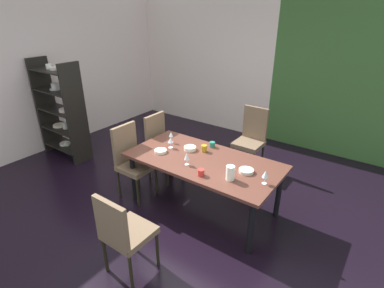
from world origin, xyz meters
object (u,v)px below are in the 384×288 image
Objects in this scene: serving_bowl_right at (246,171)px; pitcher_north at (230,173)px; display_shelf at (60,110)px; wine_glass_left at (265,174)px; chair_left_far at (161,144)px; serving_bowl_west at (161,151)px; wine_glass_east at (171,135)px; cup_rear at (204,148)px; dining_table at (203,164)px; wine_glass_front at (187,156)px; chair_left_near at (132,158)px; cup_near_window at (212,144)px; chair_head_far at (251,136)px; wine_glass_south at (170,141)px; serving_bowl_near_shelf at (190,148)px; chair_head_near at (123,231)px; cup_corner at (201,172)px.

serving_bowl_right is 0.28m from pitcher_north.
display_shelf reaches higher than wine_glass_left.
serving_bowl_west is at bearing 41.32° from chair_left_far.
wine_glass_east is at bearing 66.50° from chair_left_far.
pitcher_north reaches higher than cup_rear.
serving_bowl_right is 0.75m from cup_rear.
wine_glass_front is at bearing -110.34° from dining_table.
wine_glass_front reaches higher than serving_bowl_right.
pitcher_north is (3.48, -0.09, -0.05)m from display_shelf.
dining_table is 12.06× the size of serving_bowl_west.
chair_left_far reaches higher than dining_table.
chair_left_near is at bearing -5.20° from display_shelf.
chair_left_far is at bearing 162.59° from dining_table.
wine_glass_front is 0.45m from cup_rear.
display_shelf is 2.89m from cup_near_window.
chair_left_far is 0.46m from wine_glass_east.
cup_rear is at bearing 164.08° from wine_glass_left.
chair_left_far is 1.50m from chair_head_far.
serving_bowl_west reaches higher than dining_table.
dining_table is 13.40× the size of wine_glass_south.
wine_glass_east is (-1.56, 0.26, -0.00)m from wine_glass_left.
serving_bowl_near_shelf is at bearing -126.98° from cup_near_window.
chair_left_far is (-1.01, 0.32, -0.10)m from dining_table.
serving_bowl_right is at bearing -13.84° from cup_rear.
wine_glass_east is at bearing 161.43° from pitcher_north.
chair_head_near is 5.36× the size of serving_bowl_right.
serving_bowl_right is (3.55, 0.17, -0.12)m from display_shelf.
wine_glass_front is at bearing 94.22° from chair_head_near.
cup_rear is at bearing 3.20° from wine_glass_east.
serving_bowl_right is 2.19× the size of cup_corner.
serving_bowl_near_shelf reaches higher than serving_bowl_west.
serving_bowl_near_shelf reaches higher than dining_table.
display_shelf is 3.48m from pitcher_north.
wine_glass_left is at bearing 3.23° from serving_bowl_west.
cup_rear is (-0.01, -0.18, 0.01)m from cup_near_window.
chair_left_far is 0.93m from cup_near_window.
cup_near_window is at bearing 10.51° from display_shelf.
cup_near_window is (-0.71, 0.36, 0.02)m from serving_bowl_right.
serving_bowl_west is at bearing 176.61° from pitcher_north.
chair_head_far is 1.52m from serving_bowl_right.
display_shelf reaches higher than serving_bowl_west.
dining_table is 11.58× the size of pitcher_north.
serving_bowl_west is (0.09, -0.34, -0.10)m from wine_glass_east.
wine_glass_front reaches higher than wine_glass_south.
chair_left_far is at bearing 131.32° from serving_bowl_west.
display_shelf reaches higher than dining_table.
display_shelf reaches higher than chair_left_far.
chair_left_near is at bearing -168.06° from serving_bowl_right.
chair_left_near is 5.93× the size of serving_bowl_right.
chair_left_near is 1.93m from wine_glass_left.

